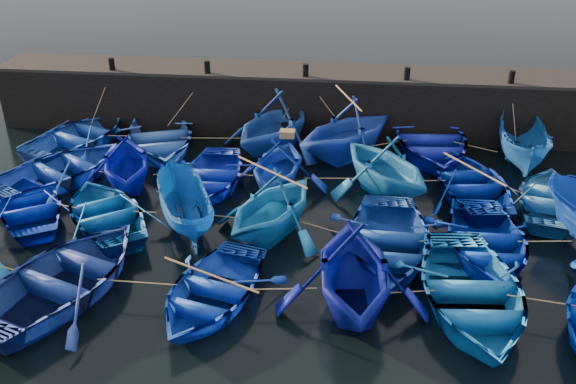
# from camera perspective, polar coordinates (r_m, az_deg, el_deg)

# --- Properties ---
(ground) EXTENTS (120.00, 120.00, 0.00)m
(ground) POSITION_cam_1_polar(r_m,az_deg,el_deg) (18.52, -1.09, -6.48)
(ground) COLOR black
(ground) RESTS_ON ground
(quay_wall) EXTENTS (26.00, 2.50, 2.50)m
(quay_wall) POSITION_cam_1_polar(r_m,az_deg,el_deg) (27.36, 1.70, 8.06)
(quay_wall) COLOR black
(quay_wall) RESTS_ON ground
(quay_top) EXTENTS (26.00, 2.50, 0.12)m
(quay_top) POSITION_cam_1_polar(r_m,az_deg,el_deg) (26.96, 1.73, 10.69)
(quay_top) COLOR black
(quay_top) RESTS_ON quay_wall
(bollard_0) EXTENTS (0.24, 0.24, 0.50)m
(bollard_0) POSITION_cam_1_polar(r_m,az_deg,el_deg) (27.80, -15.40, 10.92)
(bollard_0) COLOR black
(bollard_0) RESTS_ON quay_top
(bollard_1) EXTENTS (0.24, 0.24, 0.50)m
(bollard_1) POSITION_cam_1_polar(r_m,az_deg,el_deg) (26.62, -7.19, 10.96)
(bollard_1) COLOR black
(bollard_1) RESTS_ON quay_top
(bollard_2) EXTENTS (0.24, 0.24, 0.50)m
(bollard_2) POSITION_cam_1_polar(r_m,az_deg,el_deg) (26.01, 1.58, 10.77)
(bollard_2) COLOR black
(bollard_2) RESTS_ON quay_top
(bollard_3) EXTENTS (0.24, 0.24, 0.50)m
(bollard_3) POSITION_cam_1_polar(r_m,az_deg,el_deg) (26.00, 10.54, 10.32)
(bollard_3) COLOR black
(bollard_3) RESTS_ON quay_top
(bollard_4) EXTENTS (0.24, 0.24, 0.50)m
(bollard_4) POSITION_cam_1_polar(r_m,az_deg,el_deg) (26.61, 19.26, 9.64)
(bollard_4) COLOR black
(bollard_4) RESTS_ON quay_top
(boat_0) EXTENTS (5.26, 6.04, 1.05)m
(boat_0) POSITION_cam_1_polar(r_m,az_deg,el_deg) (27.07, -18.00, 4.82)
(boat_0) COLOR #1942A3
(boat_0) RESTS_ON ground
(boat_1) EXTENTS (5.55, 6.46, 1.13)m
(boat_1) POSITION_cam_1_polar(r_m,az_deg,el_deg) (26.02, -11.37, 4.85)
(boat_1) COLOR #2A55B0
(boat_1) RESTS_ON ground
(boat_2) EXTENTS (5.70, 6.03, 2.51)m
(boat_2) POSITION_cam_1_polar(r_m,az_deg,el_deg) (25.05, -1.24, 6.21)
(boat_2) COLOR #1D49A0
(boat_2) RESTS_ON ground
(boat_3) EXTENTS (6.12, 6.12, 2.45)m
(boat_3) POSITION_cam_1_polar(r_m,az_deg,el_deg) (24.59, 5.25, 5.59)
(boat_3) COLOR blue
(boat_3) RESTS_ON ground
(boat_4) EXTENTS (4.57, 6.10, 1.21)m
(boat_4) POSITION_cam_1_polar(r_m,az_deg,el_deg) (25.73, 12.53, 4.56)
(boat_4) COLOR #101A97
(boat_4) RESTS_ON ground
(boat_5) EXTENTS (2.14, 4.72, 1.77)m
(boat_5) POSITION_cam_1_polar(r_m,az_deg,el_deg) (25.51, 20.23, 3.96)
(boat_5) COLOR #17579D
(boat_5) RESTS_ON ground
(boat_6) EXTENTS (5.81, 6.27, 1.06)m
(boat_6) POSITION_cam_1_polar(r_m,az_deg,el_deg) (24.27, -19.59, 1.94)
(boat_6) COLOR #163AA0
(boat_6) RESTS_ON ground
(boat_7) EXTENTS (4.54, 4.88, 2.09)m
(boat_7) POSITION_cam_1_polar(r_m,az_deg,el_deg) (22.97, -14.17, 2.72)
(boat_7) COLOR #040EA6
(boat_7) RESTS_ON ground
(boat_8) EXTENTS (3.27, 4.49, 0.91)m
(boat_8) POSITION_cam_1_polar(r_m,az_deg,el_deg) (22.75, -6.77, 1.52)
(boat_8) COLOR #1129B7
(boat_8) RESTS_ON ground
(boat_9) EXTENTS (3.77, 4.25, 2.06)m
(boat_9) POSITION_cam_1_polar(r_m,az_deg,el_deg) (22.04, -0.83, 2.48)
(boat_9) COLOR #0F32A2
(boat_9) RESTS_ON ground
(boat_10) EXTENTS (5.56, 5.70, 2.28)m
(boat_10) POSITION_cam_1_polar(r_m,az_deg,el_deg) (22.04, 8.67, 2.47)
(boat_10) COLOR #1868AD
(boat_10) RESTS_ON ground
(boat_11) EXTENTS (4.18, 5.35, 1.01)m
(boat_11) POSITION_cam_1_polar(r_m,az_deg,el_deg) (22.81, 16.03, 0.78)
(boat_11) COLOR navy
(boat_11) RESTS_ON ground
(boat_12) EXTENTS (4.13, 5.01, 0.90)m
(boat_12) POSITION_cam_1_polar(r_m,az_deg,el_deg) (22.77, 22.32, -0.49)
(boat_12) COLOR #337CD5
(boat_12) RESTS_ON ground
(boat_13) EXTENTS (4.73, 5.13, 0.87)m
(boat_13) POSITION_cam_1_polar(r_m,az_deg,el_deg) (22.24, -21.92, -1.13)
(boat_13) COLOR #001B9E
(boat_13) RESTS_ON ground
(boat_14) EXTENTS (5.32, 5.61, 0.95)m
(boat_14) POSITION_cam_1_polar(r_m,az_deg,el_deg) (20.98, -15.88, -1.73)
(boat_14) COLOR #074D91
(boat_14) RESTS_ON ground
(boat_15) EXTENTS (3.03, 4.21, 1.53)m
(boat_15) POSITION_cam_1_polar(r_m,az_deg,el_deg) (20.09, -9.20, -1.39)
(boat_15) COLOR #0C4D9E
(boat_15) RESTS_ON ground
(boat_16) EXTENTS (5.00, 5.26, 2.17)m
(boat_16) POSITION_cam_1_polar(r_m,az_deg,el_deg) (19.33, -1.46, -1.16)
(boat_16) COLOR #166FBB
(boat_16) RESTS_ON ground
(boat_17) EXTENTS (3.76, 5.20, 1.07)m
(boat_17) POSITION_cam_1_polar(r_m,az_deg,el_deg) (18.85, 8.88, -4.24)
(boat_17) COLOR navy
(boat_17) RESTS_ON ground
(boat_18) EXTENTS (3.49, 4.85, 1.00)m
(boat_18) POSITION_cam_1_polar(r_m,az_deg,el_deg) (19.51, 17.20, -4.20)
(boat_18) COLOR #03269A
(boat_18) RESTS_ON ground
(boat_21) EXTENTS (5.61, 6.54, 1.14)m
(boat_21) POSITION_cam_1_polar(r_m,az_deg,el_deg) (18.03, -19.25, -7.11)
(boat_21) COLOR navy
(boat_21) RESTS_ON ground
(boat_22) EXTENTS (4.18, 5.08, 0.92)m
(boat_22) POSITION_cam_1_polar(r_m,az_deg,el_deg) (16.86, -6.86, -8.66)
(boat_22) COLOR #0F38B9
(boat_22) RESTS_ON ground
(boat_23) EXTENTS (4.33, 4.90, 2.41)m
(boat_23) POSITION_cam_1_polar(r_m,az_deg,el_deg) (16.27, 5.84, -6.86)
(boat_23) COLOR #060F81
(boat_23) RESTS_ON ground
(boat_24) EXTENTS (4.33, 5.75, 1.13)m
(boat_24) POSITION_cam_1_polar(r_m,az_deg,el_deg) (17.13, 15.95, -8.57)
(boat_24) COLOR blue
(boat_24) RESTS_ON ground
(wooden_crate) EXTENTS (0.50, 0.37, 0.24)m
(wooden_crate) POSITION_cam_1_polar(r_m,az_deg,el_deg) (21.55, -0.06, 5.21)
(wooden_crate) COLOR olive
(wooden_crate) RESTS_ON boat_9
(mooring_ropes) EXTENTS (17.35, 11.66, 2.10)m
(mooring_ropes) POSITION_cam_1_polar(r_m,az_deg,el_deg) (22.42, 0.89, 2.52)
(mooring_ropes) COLOR tan
(mooring_ropes) RESTS_ON ground
(loose_oars) EXTENTS (9.82, 11.71, 1.59)m
(loose_oars) POSITION_cam_1_polar(r_m,az_deg,el_deg) (20.21, 4.30, 1.98)
(loose_oars) COLOR #99724C
(loose_oars) RESTS_ON ground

